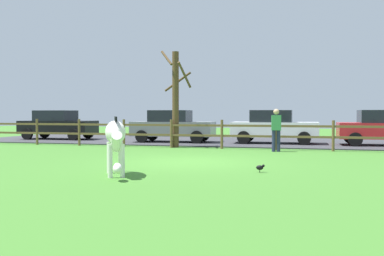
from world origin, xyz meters
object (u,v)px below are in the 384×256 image
(crow_on_grass, at_px, (260,167))
(parked_car_black, at_px, (58,125))
(zebra, at_px, (116,137))
(parked_car_white, at_px, (274,126))
(bare_tree, at_px, (176,97))
(visitor_near_fence, at_px, (276,128))
(parked_car_grey, at_px, (173,126))
(parked_car_red, at_px, (384,127))

(crow_on_grass, relative_size, parked_car_black, 0.05)
(zebra, height_order, parked_car_black, parked_car_black)
(parked_car_white, bearing_deg, parked_car_black, 179.23)
(bare_tree, xyz_separation_m, visitor_near_fence, (4.35, -1.00, -1.26))
(bare_tree, bearing_deg, visitor_near_fence, -12.88)
(crow_on_grass, bearing_deg, zebra, -154.91)
(parked_car_white, relative_size, parked_car_black, 0.99)
(parked_car_grey, height_order, visitor_near_fence, visitor_near_fence)
(parked_car_red, bearing_deg, crow_on_grass, -112.96)
(crow_on_grass, height_order, parked_car_grey, parked_car_grey)
(bare_tree, xyz_separation_m, parked_car_grey, (-1.00, 2.61, -1.33))
(parked_car_black, bearing_deg, bare_tree, -21.97)
(parked_car_black, distance_m, visitor_near_fence, 12.79)
(bare_tree, relative_size, parked_car_white, 1.03)
(zebra, height_order, parked_car_white, parked_car_white)
(crow_on_grass, bearing_deg, parked_car_grey, 119.52)
(parked_car_grey, bearing_deg, crow_on_grass, -60.48)
(crow_on_grass, relative_size, visitor_near_fence, 0.13)
(zebra, xyz_separation_m, crow_on_grass, (3.24, 1.52, -0.80))
(parked_car_white, bearing_deg, crow_on_grass, -86.63)
(zebra, bearing_deg, parked_car_red, 56.97)
(crow_on_grass, xyz_separation_m, parked_car_black, (-12.25, 10.22, 0.72))
(parked_car_grey, bearing_deg, bare_tree, -69.08)
(crow_on_grass, height_order, visitor_near_fence, visitor_near_fence)
(parked_car_white, height_order, parked_car_black, same)
(crow_on_grass, bearing_deg, visitor_near_fence, 91.33)
(parked_car_white, relative_size, parked_car_red, 0.99)
(parked_car_white, bearing_deg, parked_car_grey, -175.76)
(crow_on_grass, bearing_deg, bare_tree, 122.37)
(parked_car_grey, relative_size, parked_car_red, 1.00)
(parked_car_grey, distance_m, parked_car_red, 9.71)
(bare_tree, distance_m, parked_car_red, 9.27)
(bare_tree, height_order, visitor_near_fence, bare_tree)
(parked_car_red, bearing_deg, zebra, -123.03)
(crow_on_grass, bearing_deg, parked_car_black, 140.15)
(parked_car_grey, xyz_separation_m, visitor_near_fence, (5.35, -3.60, 0.06))
(parked_car_black, bearing_deg, visitor_near_fence, -18.81)
(bare_tree, xyz_separation_m, parked_car_black, (-7.75, 3.13, -1.33))
(parked_car_red, height_order, visitor_near_fence, visitor_near_fence)
(parked_car_grey, bearing_deg, visitor_near_fence, -33.95)
(parked_car_white, xyz_separation_m, parked_car_red, (4.81, -0.11, 0.00))
(crow_on_grass, height_order, parked_car_black, parked_car_black)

